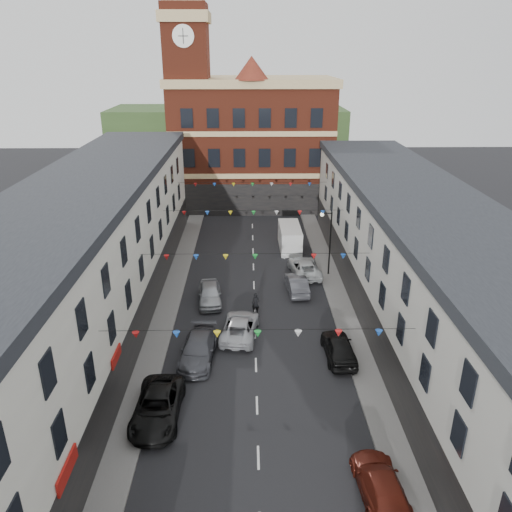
{
  "coord_description": "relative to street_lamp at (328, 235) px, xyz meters",
  "views": [
    {
      "loc": [
        -0.4,
        -27.3,
        18.84
      ],
      "look_at": [
        0.12,
        8.08,
        4.36
      ],
      "focal_mm": 35.0,
      "sensor_mm": 36.0,
      "label": 1
    }
  ],
  "objects": [
    {
      "name": "terrace_left",
      "position": [
        -18.33,
        -13.0,
        1.44
      ],
      "size": [
        8.4,
        56.0,
        10.7
      ],
      "color": "silver",
      "rests_on": "ground"
    },
    {
      "name": "clock_tower",
      "position": [
        -14.05,
        21.0,
        11.03
      ],
      "size": [
        5.6,
        5.6,
        30.0
      ],
      "color": "maroon",
      "rests_on": "ground"
    },
    {
      "name": "car_right_e",
      "position": [
        -2.95,
        -3.33,
        -3.18
      ],
      "size": [
        1.88,
        4.52,
        1.45
      ],
      "primitive_type": "imported",
      "rotation": [
        0.0,
        0.0,
        3.22
      ],
      "color": "#424349",
      "rests_on": "ground"
    },
    {
      "name": "ground",
      "position": [
        -6.55,
        -14.0,
        -3.9
      ],
      "size": [
        160.0,
        160.0,
        0.0
      ],
      "primitive_type": "plane",
      "color": "black",
      "rests_on": "ground"
    },
    {
      "name": "pavement_right",
      "position": [
        0.35,
        -12.0,
        -3.83
      ],
      "size": [
        1.8,
        64.0,
        0.15
      ],
      "primitive_type": "cube",
      "color": "#605E5B",
      "rests_on": "ground"
    },
    {
      "name": "car_left_d",
      "position": [
        -10.34,
        -13.25,
        -3.14
      ],
      "size": [
        2.53,
        5.41,
        1.53
      ],
      "primitive_type": "imported",
      "rotation": [
        0.0,
        0.0,
        -0.08
      ],
      "color": "#414249",
      "rests_on": "ground"
    },
    {
      "name": "moving_car",
      "position": [
        -7.63,
        -10.3,
        -3.19
      ],
      "size": [
        3.01,
        5.42,
        1.44
      ],
      "primitive_type": "imported",
      "rotation": [
        0.0,
        0.0,
        3.02
      ],
      "color": "#ACAEB3",
      "rests_on": "ground"
    },
    {
      "name": "white_van",
      "position": [
        -2.75,
        6.84,
        -2.71
      ],
      "size": [
        2.14,
        5.42,
        2.39
      ],
      "primitive_type": "cube",
      "rotation": [
        0.0,
        0.0,
        0.01
      ],
      "color": "silver",
      "rests_on": "ground"
    },
    {
      "name": "car_right_f",
      "position": [
        -1.93,
        0.18,
        -3.17
      ],
      "size": [
        2.93,
        5.48,
        1.46
      ],
      "primitive_type": "imported",
      "rotation": [
        0.0,
        0.0,
        3.24
      ],
      "color": "silver",
      "rests_on": "ground"
    },
    {
      "name": "street_lamp",
      "position": [
        0.0,
        0.0,
        0.0
      ],
      "size": [
        1.1,
        0.36,
        6.0
      ],
      "color": "black",
      "rests_on": "ground"
    },
    {
      "name": "distant_hill",
      "position": [
        -10.55,
        48.0,
        1.1
      ],
      "size": [
        40.0,
        14.0,
        10.0
      ],
      "primitive_type": "cube",
      "color": "#314B23",
      "rests_on": "ground"
    },
    {
      "name": "car_left_c",
      "position": [
        -12.05,
        -18.97,
        -3.15
      ],
      "size": [
        2.56,
        5.45,
        1.51
      ],
      "primitive_type": "imported",
      "rotation": [
        0.0,
        0.0,
        -0.01
      ],
      "color": "black",
      "rests_on": "ground"
    },
    {
      "name": "civic_building",
      "position": [
        -6.55,
        23.95,
        4.23
      ],
      "size": [
        20.6,
        13.3,
        18.5
      ],
      "color": "maroon",
      "rests_on": "ground"
    },
    {
      "name": "car_left_e",
      "position": [
        -10.15,
        -5.14,
        -3.13
      ],
      "size": [
        2.25,
        4.69,
        1.55
      ],
      "primitive_type": "imported",
      "rotation": [
        0.0,
        0.0,
        0.1
      ],
      "color": "#9A9DA2",
      "rests_on": "ground"
    },
    {
      "name": "car_right_d",
      "position": [
        -1.05,
        -13.24,
        -3.12
      ],
      "size": [
        2.02,
        4.69,
        1.58
      ],
      "primitive_type": "imported",
      "rotation": [
        0.0,
        0.0,
        3.18
      ],
      "color": "black",
      "rests_on": "ground"
    },
    {
      "name": "pavement_left",
      "position": [
        -13.45,
        -12.0,
        -3.83
      ],
      "size": [
        1.8,
        64.0,
        0.15
      ],
      "primitive_type": "cube",
      "color": "#605E5B",
      "rests_on": "ground"
    },
    {
      "name": "terrace_right",
      "position": [
        5.23,
        -13.0,
        0.95
      ],
      "size": [
        8.4,
        56.0,
        9.7
      ],
      "color": "beige",
      "rests_on": "ground"
    },
    {
      "name": "pedestrian",
      "position": [
        -6.47,
        -7.08,
        -3.05
      ],
      "size": [
        0.71,
        0.57,
        1.7
      ],
      "primitive_type": "imported",
      "rotation": [
        0.0,
        0.0,
        -0.29
      ],
      "color": "black",
      "rests_on": "ground"
    },
    {
      "name": "car_right_c",
      "position": [
        -1.05,
        -24.44,
        -3.21
      ],
      "size": [
        2.24,
        4.88,
        1.38
      ],
      "primitive_type": "imported",
      "rotation": [
        0.0,
        0.0,
        3.2
      ],
      "color": "#581B11",
      "rests_on": "ground"
    }
  ]
}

